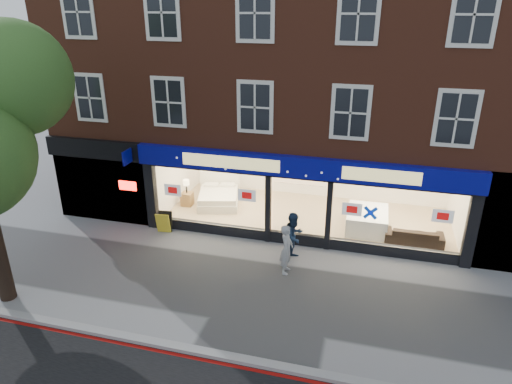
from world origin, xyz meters
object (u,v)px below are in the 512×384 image
at_px(pedestrian_grey, 287,249).
at_px(a_board, 164,222).
at_px(display_bed, 219,196).
at_px(mattress_stack, 367,220).
at_px(pedestrian_blue, 294,236).
at_px(sofa, 414,235).

bearing_deg(pedestrian_grey, a_board, 73.25).
height_order(display_bed, a_board, display_bed).
xyz_separation_m(mattress_stack, pedestrian_blue, (-2.27, -2.61, 0.36)).
height_order(mattress_stack, pedestrian_grey, pedestrian_grey).
distance_m(sofa, pedestrian_grey, 4.89).
distance_m(mattress_stack, a_board, 7.49).
bearing_deg(display_bed, sofa, -25.50).
bearing_deg(mattress_stack, a_board, -164.53).
height_order(display_bed, pedestrian_grey, pedestrian_grey).
distance_m(mattress_stack, sofa, 1.77).
height_order(a_board, pedestrian_grey, pedestrian_grey).
bearing_deg(pedestrian_grey, mattress_stack, -33.64).
bearing_deg(pedestrian_blue, mattress_stack, -11.47).
xyz_separation_m(a_board, pedestrian_blue, (4.95, -0.61, 0.43)).
relative_size(pedestrian_grey, pedestrian_blue, 0.99).
relative_size(mattress_stack, sofa, 0.93).
xyz_separation_m(pedestrian_grey, pedestrian_blue, (0.06, 0.87, 0.01)).
bearing_deg(pedestrian_grey, sofa, -54.49).
relative_size(sofa, pedestrian_grey, 1.21).
distance_m(pedestrian_grey, pedestrian_blue, 0.88).
distance_m(a_board, pedestrian_blue, 5.01).
xyz_separation_m(display_bed, sofa, (7.70, -1.44, -0.03)).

